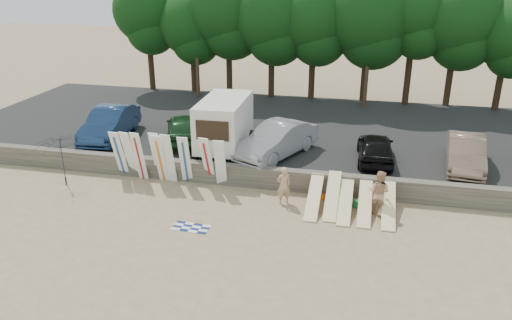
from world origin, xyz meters
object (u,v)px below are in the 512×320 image
object	(u,v)px
box_trailer	(224,122)
beach_umbrella	(64,161)
car_3	(376,148)
car_2	(277,140)
beachgoer_b	(379,192)
car_4	(466,153)
car_0	(110,124)
car_1	(184,127)
cooler	(358,204)
beachgoer_a	(284,185)

from	to	relation	value
box_trailer	beach_umbrella	world-z (taller)	box_trailer
car_3	box_trailer	bearing A→B (deg)	-1.87
box_trailer	car_2	xyz separation A→B (m)	(2.83, -0.19, -0.70)
beachgoer_b	beach_umbrella	size ratio (longest dim) A/B	0.70
car_2	car_4	distance (m)	9.14
beachgoer_b	car_0	bearing A→B (deg)	4.50
box_trailer	car_1	distance (m)	2.88
car_0	car_3	size ratio (longest dim) A/B	1.23
car_0	beachgoer_b	distance (m)	15.42
car_1	beachgoer_b	xyz separation A→B (m)	(10.55, -5.00, -0.52)
car_1	cooler	bearing A→B (deg)	133.58
car_2	beach_umbrella	size ratio (longest dim) A/B	1.88
car_4	beachgoer_b	world-z (taller)	car_4
box_trailer	car_3	size ratio (longest dim) A/B	1.04
beach_umbrella	box_trailer	bearing A→B (deg)	34.19
car_2	beach_umbrella	xyz separation A→B (m)	(-9.42, -4.29, -0.31)
car_1	beach_umbrella	distance (m)	6.71
beachgoer_a	car_2	bearing A→B (deg)	-103.68
car_0	car_1	distance (m)	4.20
car_1	beach_umbrella	size ratio (longest dim) A/B	1.67
box_trailer	car_2	world-z (taller)	box_trailer
car_3	beachgoer_a	distance (m)	5.73
car_0	beachgoer_a	world-z (taller)	car_0
beachgoer_a	cooler	world-z (taller)	beachgoer_a
car_1	car_0	bearing A→B (deg)	-14.15
car_3	car_4	distance (m)	4.21
cooler	beach_umbrella	xyz separation A→B (m)	(-13.72, -0.71, 1.07)
car_3	beachgoer_b	size ratio (longest dim) A/B	2.22
car_4	car_2	bearing A→B (deg)	-171.16
cooler	beach_umbrella	distance (m)	13.78
beachgoer_a	box_trailer	bearing A→B (deg)	-75.15
car_2	beachgoer_b	world-z (taller)	car_2
car_4	cooler	distance (m)	6.39
car_0	beachgoer_a	distance (m)	11.59
car_2	cooler	world-z (taller)	car_2
car_0	car_4	size ratio (longest dim) A/B	1.12
car_1	car_4	bearing A→B (deg)	156.49
box_trailer	cooler	xyz separation A→B (m)	(7.13, -3.77, -2.09)
car_2	beachgoer_b	bearing A→B (deg)	-12.57
box_trailer	car_0	size ratio (longest dim) A/B	0.84
car_4	beach_umbrella	size ratio (longest dim) A/B	1.71
car_0	beachgoer_a	size ratio (longest dim) A/B	3.03
beachgoer_a	car_0	bearing A→B (deg)	-51.55
car_0	car_4	distance (m)	18.75
beachgoer_b	car_3	bearing A→B (deg)	-65.83
beachgoer_b	cooler	size ratio (longest dim) A/B	5.08
car_0	car_3	distance (m)	14.54
car_1	car_4	xyz separation A→B (m)	(14.57, -0.70, -0.00)
box_trailer	beachgoer_b	xyz separation A→B (m)	(7.93, -4.08, -1.29)
car_1	car_2	size ratio (longest dim) A/B	0.89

